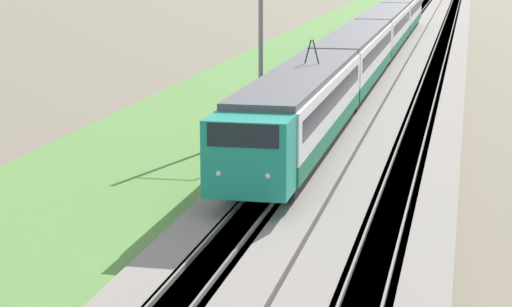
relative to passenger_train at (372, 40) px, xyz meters
name	(u,v)px	position (x,y,z in m)	size (l,w,h in m)	color
ballast_main	(332,118)	(-21.05, 0.00, -2.14)	(240.00, 4.40, 0.30)	gray
ballast_adjacent	(420,121)	(-21.05, -4.56, -2.14)	(240.00, 4.40, 0.30)	gray
track_main	(332,118)	(-21.05, 0.00, -2.13)	(240.00, 1.57, 0.45)	#4C4238
track_adjacent	(420,121)	(-21.05, -4.56, -2.13)	(240.00, 1.57, 0.45)	#4C4238
grass_verge	(225,116)	(-21.05, 5.77, -2.23)	(240.00, 12.04, 0.12)	#5B8E42
passenger_train	(372,40)	(0.00, 0.00, 0.00)	(83.65, 2.96, 4.91)	teal
catenary_mast_mid	(262,51)	(-25.43, 2.84, 1.79)	(0.22, 2.56, 7.88)	slate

